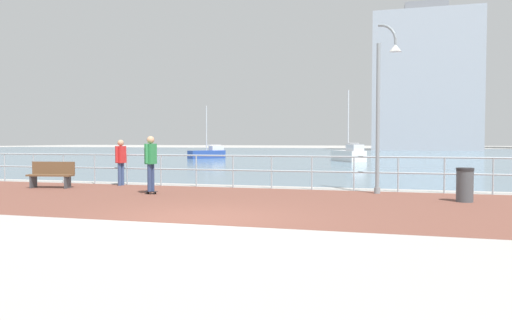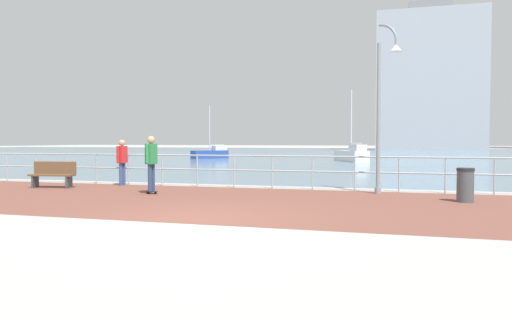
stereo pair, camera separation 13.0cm
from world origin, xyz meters
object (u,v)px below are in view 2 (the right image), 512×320
skateboarder (151,159)px  trash_bin (465,185)px  sailboat_gray (211,153)px  park_bench (53,174)px  sailboat_blue (352,155)px  lamppost (384,100)px  bystander (122,158)px

skateboarder → trash_bin: (9.12, 0.52, -0.62)m
trash_bin → sailboat_gray: (-18.11, 27.69, -0.00)m
park_bench → sailboat_blue: sailboat_blue is taller
skateboarder → sailboat_blue: 25.71m
lamppost → sailboat_blue: sailboat_blue is taller
skateboarder → trash_bin: size_ratio=1.94×
skateboarder → sailboat_gray: size_ratio=0.37×
bystander → trash_bin: bearing=-8.7°
bystander → trash_bin: (11.54, -1.77, -0.53)m
lamppost → trash_bin: size_ratio=5.68×
lamppost → skateboarder: 7.44m
lamppost → sailboat_gray: lamppost is taller
trash_bin → sailboat_gray: bearing=123.2°
park_bench → sailboat_gray: 27.78m
lamppost → bystander: bearing=178.1°
bystander → park_bench: (-1.88, -1.45, -0.52)m
lamppost → trash_bin: bearing=-33.7°
lamppost → sailboat_gray: size_ratio=1.09×
sailboat_blue → sailboat_gray: size_ratio=1.17×
skateboarder → sailboat_gray: (-8.99, 28.21, -0.63)m
lamppost → skateboarder: lamppost is taller
sailboat_blue → skateboarder: bearing=-99.2°
bystander → sailboat_blue: 24.00m
trash_bin → sailboat_gray: sailboat_gray is taller
lamppost → park_bench: bearing=-174.2°
lamppost → sailboat_blue: (-2.81, 23.40, -2.38)m
park_bench → sailboat_blue: 25.94m
park_bench → sailboat_gray: (-4.69, 27.38, -0.01)m
skateboarder → sailboat_blue: sailboat_blue is taller
skateboarder → park_bench: bearing=169.0°
bystander → lamppost: bearing=-1.9°
park_bench → lamppost: bearing=5.8°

